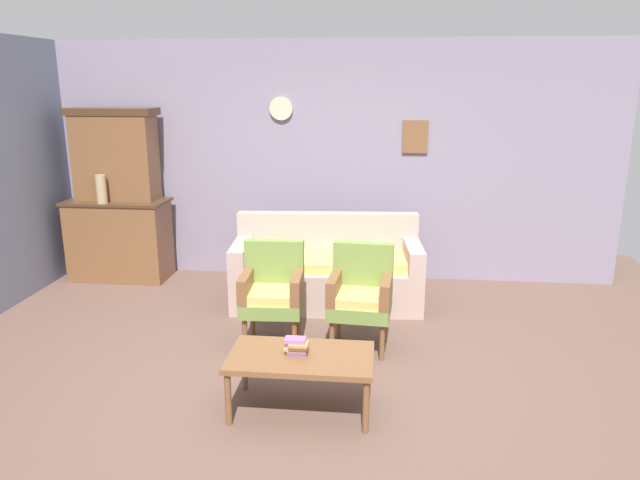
{
  "coord_description": "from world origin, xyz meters",
  "views": [
    {
      "loc": [
        0.56,
        -4.09,
        2.24
      ],
      "look_at": [
        0.0,
        1.05,
        0.85
      ],
      "focal_mm": 33.13,
      "sensor_mm": 36.0,
      "label": 1
    }
  ],
  "objects_px": {
    "coffee_table": "(301,361)",
    "vase_on_cabinet": "(101,189)",
    "side_cabinet": "(120,239)",
    "book_stack_on_table": "(297,346)",
    "armchair_by_doorway": "(273,289)",
    "armchair_row_middle": "(361,292)",
    "floral_couch": "(327,273)"
  },
  "relations": [
    {
      "from": "coffee_table",
      "to": "vase_on_cabinet",
      "type": "bearing_deg",
      "value": 136.13
    },
    {
      "from": "side_cabinet",
      "to": "vase_on_cabinet",
      "type": "xyz_separation_m",
      "value": [
        -0.07,
        -0.18,
        0.62
      ]
    },
    {
      "from": "book_stack_on_table",
      "to": "armchair_by_doorway",
      "type": "bearing_deg",
      "value": 109.07
    },
    {
      "from": "armchair_by_doorway",
      "to": "book_stack_on_table",
      "type": "height_order",
      "value": "armchair_by_doorway"
    },
    {
      "from": "vase_on_cabinet",
      "to": "armchair_row_middle",
      "type": "relative_size",
      "value": 0.36
    },
    {
      "from": "floral_couch",
      "to": "coffee_table",
      "type": "distance_m",
      "value": 2.11
    },
    {
      "from": "side_cabinet",
      "to": "armchair_by_doorway",
      "type": "height_order",
      "value": "side_cabinet"
    },
    {
      "from": "side_cabinet",
      "to": "armchair_row_middle",
      "type": "relative_size",
      "value": 1.28
    },
    {
      "from": "book_stack_on_table",
      "to": "floral_couch",
      "type": "bearing_deg",
      "value": 89.78
    },
    {
      "from": "armchair_by_doorway",
      "to": "coffee_table",
      "type": "xyz_separation_m",
      "value": [
        0.4,
        -1.07,
        -0.12
      ]
    },
    {
      "from": "vase_on_cabinet",
      "to": "book_stack_on_table",
      "type": "bearing_deg",
      "value": -44.06
    },
    {
      "from": "coffee_table",
      "to": "book_stack_on_table",
      "type": "bearing_deg",
      "value": 158.14
    },
    {
      "from": "floral_couch",
      "to": "book_stack_on_table",
      "type": "relative_size",
      "value": 11.77
    },
    {
      "from": "armchair_by_doorway",
      "to": "coffee_table",
      "type": "relative_size",
      "value": 0.9
    },
    {
      "from": "book_stack_on_table",
      "to": "vase_on_cabinet",
      "type": "bearing_deg",
      "value": 135.94
    },
    {
      "from": "vase_on_cabinet",
      "to": "book_stack_on_table",
      "type": "distance_m",
      "value": 3.59
    },
    {
      "from": "book_stack_on_table",
      "to": "armchair_row_middle",
      "type": "bearing_deg",
      "value": 69.51
    },
    {
      "from": "floral_couch",
      "to": "coffee_table",
      "type": "relative_size",
      "value": 1.96
    },
    {
      "from": "floral_couch",
      "to": "coffee_table",
      "type": "bearing_deg",
      "value": -89.4
    },
    {
      "from": "side_cabinet",
      "to": "book_stack_on_table",
      "type": "height_order",
      "value": "side_cabinet"
    },
    {
      "from": "armchair_by_doorway",
      "to": "armchair_row_middle",
      "type": "bearing_deg",
      "value": 0.31
    },
    {
      "from": "vase_on_cabinet",
      "to": "armchair_by_doorway",
      "type": "height_order",
      "value": "vase_on_cabinet"
    },
    {
      "from": "side_cabinet",
      "to": "floral_couch",
      "type": "height_order",
      "value": "side_cabinet"
    },
    {
      "from": "armchair_row_middle",
      "to": "coffee_table",
      "type": "height_order",
      "value": "armchair_row_middle"
    },
    {
      "from": "vase_on_cabinet",
      "to": "armchair_row_middle",
      "type": "height_order",
      "value": "vase_on_cabinet"
    },
    {
      "from": "floral_couch",
      "to": "armchair_by_doorway",
      "type": "relative_size",
      "value": 2.18
    },
    {
      "from": "armchair_by_doorway",
      "to": "armchair_row_middle",
      "type": "relative_size",
      "value": 1.0
    },
    {
      "from": "floral_couch",
      "to": "armchair_row_middle",
      "type": "bearing_deg",
      "value": -69.21
    },
    {
      "from": "side_cabinet",
      "to": "coffee_table",
      "type": "bearing_deg",
      "value": -46.74
    },
    {
      "from": "vase_on_cabinet",
      "to": "book_stack_on_table",
      "type": "relative_size",
      "value": 1.92
    },
    {
      "from": "armchair_row_middle",
      "to": "armchair_by_doorway",
      "type": "bearing_deg",
      "value": -179.69
    },
    {
      "from": "vase_on_cabinet",
      "to": "floral_couch",
      "type": "bearing_deg",
      "value": -8.22
    }
  ]
}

